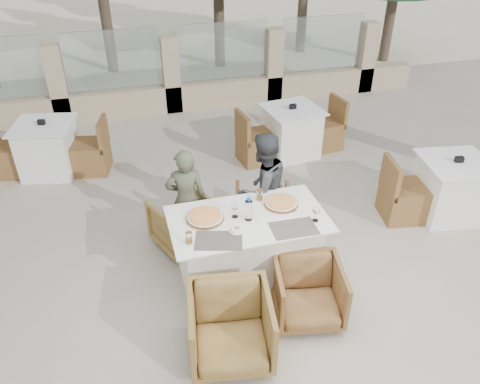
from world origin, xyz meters
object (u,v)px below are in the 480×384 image
object	(u,v)px
olive_dish	(237,229)
dining_table	(248,248)
water_bottle	(249,209)
wine_glass_corner	(316,213)
beer_glass_left	(189,238)
diner_left	(186,199)
armchair_near_left	(230,328)
bg_table_c	(451,188)
wine_glass_centre	(235,209)
beer_glass_right	(259,195)
bg_table_a	(48,149)
pizza_left	(205,217)
armchair_far_right	(263,214)
armchair_near_right	(308,292)
diner_right	(263,189)
pizza_right	(281,203)
armchair_far_left	(184,223)
bg_table_b	(291,132)

from	to	relation	value
olive_dish	dining_table	bearing A→B (deg)	46.28
water_bottle	wine_glass_corner	distance (m)	0.67
beer_glass_left	diner_left	world-z (taller)	diner_left
wine_glass_corner	armchair_near_left	size ratio (longest dim) A/B	0.25
olive_dish	bg_table_c	world-z (taller)	olive_dish
wine_glass_centre	beer_glass_right	distance (m)	0.41
olive_dish	bg_table_a	xyz separation A→B (m)	(-2.01, 3.13, -0.41)
beer_glass_left	beer_glass_right	size ratio (longest dim) A/B	0.99
pizza_left	beer_glass_left	bearing A→B (deg)	-123.94
armchair_near_left	bg_table_c	size ratio (longest dim) A/B	0.45
armchair_far_right	armchair_near_right	xyz separation A→B (m)	(0.02, -1.36, -0.00)
dining_table	diner_right	world-z (taller)	diner_right
dining_table	olive_dish	xyz separation A→B (m)	(-0.16, -0.17, 0.41)
wine_glass_centre	olive_dish	bearing A→B (deg)	-100.36
wine_glass_corner	olive_dish	world-z (taller)	wine_glass_corner
pizza_right	wine_glass_corner	world-z (taller)	wine_glass_corner
olive_dish	diner_right	xyz separation A→B (m)	(0.52, 0.79, -0.11)
wine_glass_centre	olive_dish	xyz separation A→B (m)	(-0.04, -0.23, -0.07)
wine_glass_centre	armchair_far_left	xyz separation A→B (m)	(-0.43, 0.66, -0.56)
wine_glass_corner	bg_table_a	bearing A→B (deg)	131.48
diner_left	armchair_far_left	bearing A→B (deg)	12.29
armchair_far_left	dining_table	bearing A→B (deg)	104.82
dining_table	diner_left	size ratio (longest dim) A/B	1.28
armchair_near_right	beer_glass_right	bearing A→B (deg)	112.04
bg_table_c	beer_glass_left	bearing A→B (deg)	-159.56
wine_glass_corner	beer_glass_left	world-z (taller)	wine_glass_corner
wine_glass_centre	bg_table_a	bearing A→B (deg)	125.29
dining_table	wine_glass_centre	world-z (taller)	wine_glass_centre
bg_table_c	diner_left	bearing A→B (deg)	-175.46
pizza_right	bg_table_a	distance (m)	3.84
dining_table	armchair_far_left	distance (m)	0.92
pizza_left	armchair_far_right	size ratio (longest dim) A/B	0.57
bg_table_a	armchair_far_right	bearing A→B (deg)	-29.75
armchair_far_left	beer_glass_right	bearing A→B (deg)	127.79
armchair_near_right	bg_table_c	xyz separation A→B (m)	(2.41, 1.13, 0.08)
dining_table	wine_glass_centre	distance (m)	0.50
pizza_right	wine_glass_corner	size ratio (longest dim) A/B	1.98
dining_table	bg_table_b	xyz separation A→B (m)	(1.46, 2.53, 0.00)
wine_glass_centre	beer_glass_left	xyz separation A→B (m)	(-0.52, -0.29, -0.03)
armchair_near_left	dining_table	bearing A→B (deg)	74.28
beer_glass_right	diner_right	size ratio (longest dim) A/B	0.09
pizza_left	beer_glass_right	world-z (taller)	beer_glass_right
diner_right	armchair_near_right	bearing A→B (deg)	69.69
bg_table_b	bg_table_a	bearing A→B (deg)	166.50
pizza_left	bg_table_c	bearing A→B (deg)	5.61
olive_dish	diner_right	size ratio (longest dim) A/B	0.08
beer_glass_left	armchair_far_left	size ratio (longest dim) A/B	0.19
wine_glass_corner	bg_table_c	world-z (taller)	wine_glass_corner
armchair_far_left	armchair_near_right	xyz separation A→B (m)	(0.96, -1.43, -0.00)
diner_right	armchair_far_left	bearing A→B (deg)	-28.66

